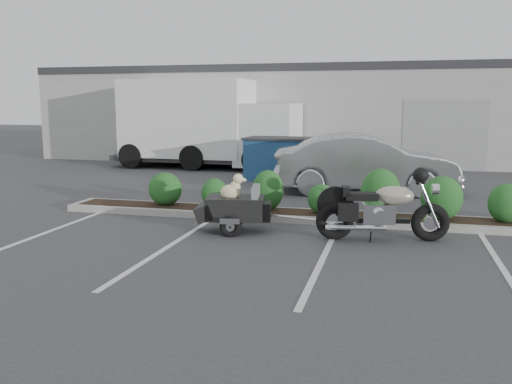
% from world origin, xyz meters
% --- Properties ---
extents(ground, '(90.00, 90.00, 0.00)m').
position_xyz_m(ground, '(0.00, 0.00, 0.00)').
color(ground, '#38383A').
rests_on(ground, ground).
extents(planter_kerb, '(12.00, 1.00, 0.15)m').
position_xyz_m(planter_kerb, '(1.00, 2.20, 0.07)').
color(planter_kerb, '#9E9E93').
rests_on(planter_kerb, ground).
extents(building, '(26.00, 10.00, 4.00)m').
position_xyz_m(building, '(0.00, 17.00, 2.00)').
color(building, '#9EA099').
rests_on(building, ground).
extents(motorcycle, '(2.40, 0.97, 1.38)m').
position_xyz_m(motorcycle, '(2.08, 0.77, 0.55)').
color(motorcycle, black).
rests_on(motorcycle, ground).
extents(pet_trailer, '(1.94, 1.11, 1.14)m').
position_xyz_m(pet_trailer, '(-0.71, 0.79, 0.48)').
color(pet_trailer, black).
rests_on(pet_trailer, ground).
extents(sedan, '(5.17, 2.48, 1.63)m').
position_xyz_m(sedan, '(1.46, 6.10, 0.82)').
color(sedan, '#9E9EA5').
rests_on(sedan, ground).
extents(dumpster, '(2.15, 1.52, 1.37)m').
position_xyz_m(dumpster, '(-1.41, 8.09, 0.70)').
color(dumpster, navy).
rests_on(dumpster, ground).
extents(delivery_truck, '(7.38, 2.76, 3.35)m').
position_xyz_m(delivery_truck, '(-4.77, 10.76, 1.61)').
color(delivery_truck, white).
rests_on(delivery_truck, ground).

